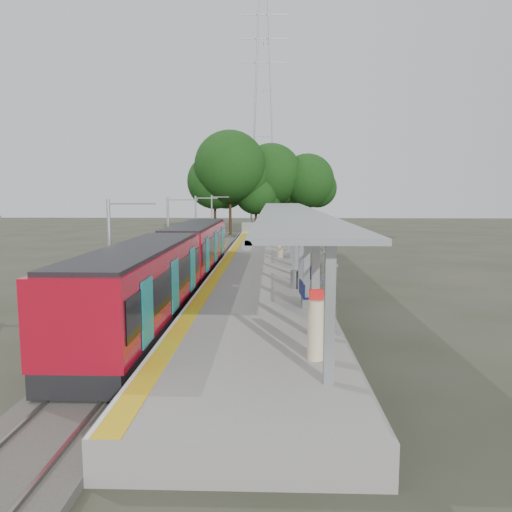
# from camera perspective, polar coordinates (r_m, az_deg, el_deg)

# --- Properties ---
(ground) EXTENTS (200.00, 200.00, 0.00)m
(ground) POSITION_cam_1_polar(r_m,az_deg,el_deg) (14.96, -0.61, -14.97)
(ground) COLOR #474438
(ground) RESTS_ON ground
(trackbed) EXTENTS (3.00, 70.00, 0.24)m
(trackbed) POSITION_cam_1_polar(r_m,az_deg,el_deg) (34.66, -6.63, -2.01)
(trackbed) COLOR #59544C
(trackbed) RESTS_ON ground
(platform) EXTENTS (6.00, 50.00, 1.00)m
(platform) POSITION_cam_1_polar(r_m,az_deg,el_deg) (34.23, 0.83, -1.44)
(platform) COLOR gray
(platform) RESTS_ON ground
(tactile_strip) EXTENTS (0.60, 50.00, 0.02)m
(tactile_strip) POSITION_cam_1_polar(r_m,az_deg,el_deg) (34.30, -3.43, -0.57)
(tactile_strip) COLOR yellow
(tactile_strip) RESTS_ON platform
(end_fence) EXTENTS (6.00, 0.10, 1.20)m
(end_fence) POSITION_cam_1_polar(r_m,az_deg,el_deg) (58.93, 1.27, 3.27)
(end_fence) COLOR #9EA0A5
(end_fence) RESTS_ON platform
(train) EXTENTS (2.74, 27.60, 3.62)m
(train) POSITION_cam_1_polar(r_m,az_deg,el_deg) (26.64, -9.20, -0.64)
(train) COLOR black
(train) RESTS_ON ground
(canopy) EXTENTS (3.27, 38.00, 3.66)m
(canopy) POSITION_cam_1_polar(r_m,az_deg,el_deg) (30.07, 3.78, 4.44)
(canopy) COLOR #9EA0A5
(canopy) RESTS_ON platform
(pylon) EXTENTS (8.00, 4.00, 38.00)m
(pylon) POSITION_cam_1_polar(r_m,az_deg,el_deg) (87.87, 0.83, 15.95)
(pylon) COLOR #9EA0A5
(pylon) RESTS_ON ground
(tree_cluster) EXTENTS (19.74, 12.65, 13.68)m
(tree_cluster) POSITION_cam_1_polar(r_m,az_deg,el_deg) (67.03, -0.24, 9.18)
(tree_cluster) COLOR #382316
(tree_cluster) RESTS_ON ground
(catenary_masts) EXTENTS (2.08, 48.16, 5.40)m
(catenary_masts) POSITION_cam_1_polar(r_m,az_deg,el_deg) (33.65, -9.84, 2.44)
(catenary_masts) COLOR #9EA0A5
(catenary_masts) RESTS_ON ground
(bench_near) EXTENTS (0.55, 1.51, 1.01)m
(bench_near) POSITION_cam_1_polar(r_m,az_deg,el_deg) (20.78, 5.56, -4.24)
(bench_near) COLOR #101952
(bench_near) RESTS_ON platform
(bench_mid) EXTENTS (0.83, 1.72, 1.13)m
(bench_mid) POSITION_cam_1_polar(r_m,az_deg,el_deg) (24.75, 6.45, -2.26)
(bench_mid) COLOR #101952
(bench_mid) RESTS_ON platform
(bench_far) EXTENTS (0.73, 1.60, 1.06)m
(bench_far) POSITION_cam_1_polar(r_m,az_deg,el_deg) (37.13, 4.56, 0.86)
(bench_far) COLOR #101952
(bench_far) RESTS_ON platform
(info_pillar_near) EXTENTS (0.45, 0.45, 2.01)m
(info_pillar_near) POSITION_cam_1_polar(r_m,az_deg,el_deg) (14.15, 6.85, -8.32)
(info_pillar_near) COLOR beige
(info_pillar_near) RESTS_ON platform
(info_pillar_far) EXTENTS (0.43, 0.43, 1.89)m
(info_pillar_far) POSITION_cam_1_polar(r_m,az_deg,el_deg) (36.31, 2.82, 1.15)
(info_pillar_far) COLOR beige
(info_pillar_far) RESTS_ON platform
(litter_bin) EXTENTS (0.47, 0.47, 0.88)m
(litter_bin) POSITION_cam_1_polar(r_m,az_deg,el_deg) (24.57, 4.46, -2.67)
(litter_bin) COLOR #9EA0A5
(litter_bin) RESTS_ON platform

